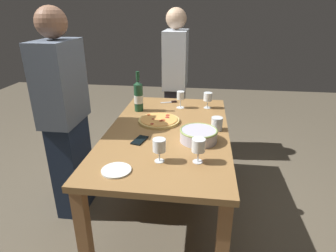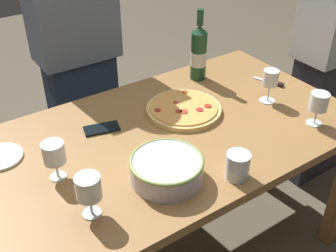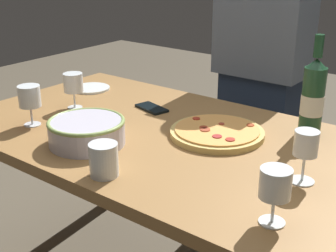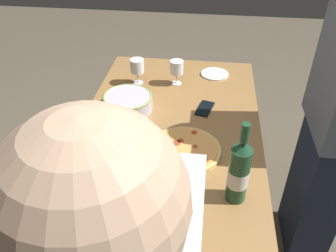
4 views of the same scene
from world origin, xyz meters
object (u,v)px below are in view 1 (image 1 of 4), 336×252
at_px(pizza, 159,120).
at_px(cell_phone, 140,140).
at_px(person_host, 176,85).
at_px(wine_glass_far_right, 208,97).
at_px(wine_glass_near_pizza, 159,146).
at_px(side_plate, 116,170).
at_px(wine_glass_by_bottle, 181,96).
at_px(wine_glass_far_left, 198,146).
at_px(cup_amber, 217,124).
at_px(pizza_knife, 171,102).
at_px(serving_bowl, 199,135).
at_px(person_guest_left, 66,119).
at_px(dining_table, 168,141).
at_px(wine_bottle, 138,96).

height_order(pizza, cell_phone, pizza).
bearing_deg(person_host, wine_glass_far_right, 28.46).
bearing_deg(cell_phone, wine_glass_near_pizza, -40.89).
bearing_deg(side_plate, wine_glass_by_bottle, -13.04).
distance_m(wine_glass_near_pizza, wine_glass_far_left, 0.23).
height_order(wine_glass_far_left, cell_phone, wine_glass_far_left).
bearing_deg(cup_amber, cell_phone, 116.15).
xyz_separation_m(wine_glass_far_left, cell_phone, (0.24, 0.41, -0.10)).
bearing_deg(pizza_knife, serving_bowl, -160.61).
xyz_separation_m(pizza_knife, person_host, (0.46, 0.00, 0.05)).
bearing_deg(wine_glass_far_right, person_guest_left, 118.57).
distance_m(side_plate, cell_phone, 0.40).
bearing_deg(person_host, side_plate, -8.17).
distance_m(serving_bowl, person_guest_left, 1.02).
relative_size(dining_table, cup_amber, 16.14).
bearing_deg(person_host, wine_glass_near_pizza, -0.58).
bearing_deg(pizza_knife, wine_glass_by_bottle, -143.43).
height_order(wine_glass_by_bottle, pizza_knife, wine_glass_by_bottle).
xyz_separation_m(pizza, wine_glass_far_right, (0.40, -0.38, 0.09)).
distance_m(wine_glass_near_pizza, person_host, 1.60).
relative_size(side_plate, person_guest_left, 0.11).
distance_m(pizza, person_guest_left, 0.72).
height_order(cup_amber, cell_phone, cup_amber).
bearing_deg(person_guest_left, pizza, 12.12).
bearing_deg(pizza_knife, cup_amber, -145.62).
relative_size(wine_glass_by_bottle, person_guest_left, 0.10).
relative_size(wine_glass_by_bottle, person_host, 0.10).
bearing_deg(serving_bowl, side_plate, 135.28).
bearing_deg(pizza_knife, person_guest_left, 133.94).
height_order(wine_bottle, person_guest_left, person_guest_left).
relative_size(pizza, cup_amber, 3.33).
distance_m(wine_bottle, side_plate, 1.02).
bearing_deg(cell_phone, wine_glass_far_right, 73.23).
distance_m(wine_glass_by_bottle, person_guest_left, 1.00).
height_order(pizza, wine_glass_by_bottle, wine_glass_by_bottle).
xyz_separation_m(wine_glass_far_left, side_plate, (-0.16, 0.45, -0.10)).
bearing_deg(cell_phone, wine_glass_far_left, -15.79).
bearing_deg(pizza, cup_amber, -102.41).
relative_size(pizza, person_guest_left, 0.20).
distance_m(dining_table, wine_glass_by_bottle, 0.56).
relative_size(cup_amber, cell_phone, 0.69).
xyz_separation_m(wine_glass_far_left, wine_glass_far_right, (1.00, -0.05, -0.00)).
relative_size(wine_glass_by_bottle, wine_glass_far_right, 1.07).
bearing_deg(pizza, dining_table, -147.77).
bearing_deg(wine_glass_near_pizza, wine_glass_by_bottle, -2.21).
bearing_deg(wine_glass_near_pizza, cup_amber, -34.07).
bearing_deg(wine_glass_by_bottle, wine_bottle, 109.24).
distance_m(wine_glass_by_bottle, wine_glass_far_right, 0.25).
bearing_deg(wine_glass_far_left, wine_glass_near_pizza, 95.42).
bearing_deg(cup_amber, person_guest_left, 94.42).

